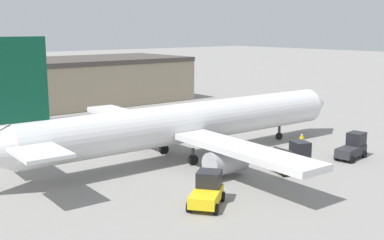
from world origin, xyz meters
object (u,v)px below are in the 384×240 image
at_px(belt_loader_truck, 294,159).
at_px(pushback_tug, 353,147).
at_px(airplane, 183,124).
at_px(baggage_tug, 207,191).
at_px(ground_crew_worker, 302,142).

xyz_separation_m(belt_loader_truck, pushback_tug, (7.60, -0.50, -0.14)).
bearing_deg(pushback_tug, airplane, 133.04).
relative_size(baggage_tug, belt_loader_truck, 1.18).
xyz_separation_m(airplane, belt_loader_truck, (4.31, -9.08, -2.01)).
relative_size(airplane, belt_loader_truck, 12.03).
bearing_deg(baggage_tug, belt_loader_truck, -31.39).
bearing_deg(baggage_tug, ground_crew_worker, -20.75).
xyz_separation_m(airplane, ground_crew_worker, (10.01, -5.34, -2.23)).
bearing_deg(airplane, belt_loader_truck, -62.71).
bearing_deg(airplane, baggage_tug, -118.15).
distance_m(airplane, belt_loader_truck, 10.25).
bearing_deg(airplane, ground_crew_worker, -26.17).
relative_size(airplane, pushback_tug, 10.40).
xyz_separation_m(ground_crew_worker, belt_loader_truck, (-5.70, -3.74, 0.22)).
xyz_separation_m(ground_crew_worker, baggage_tug, (-15.93, -4.89, 0.04)).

